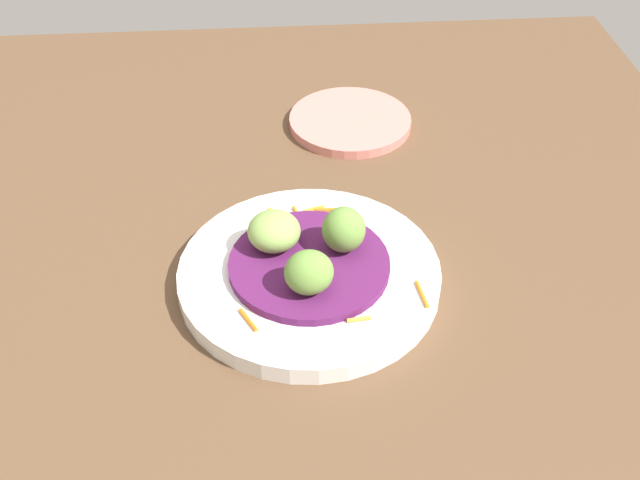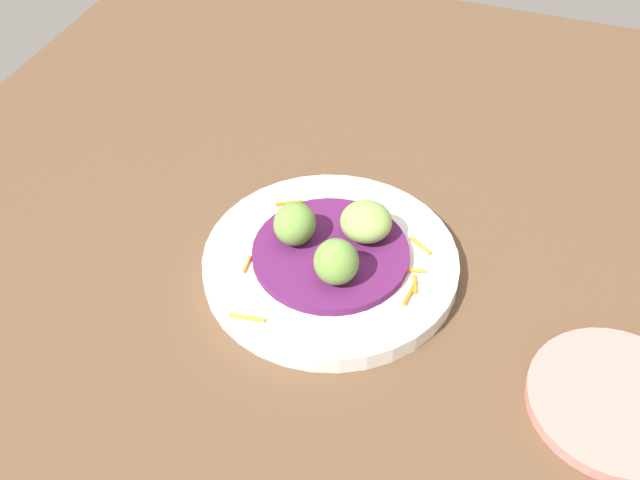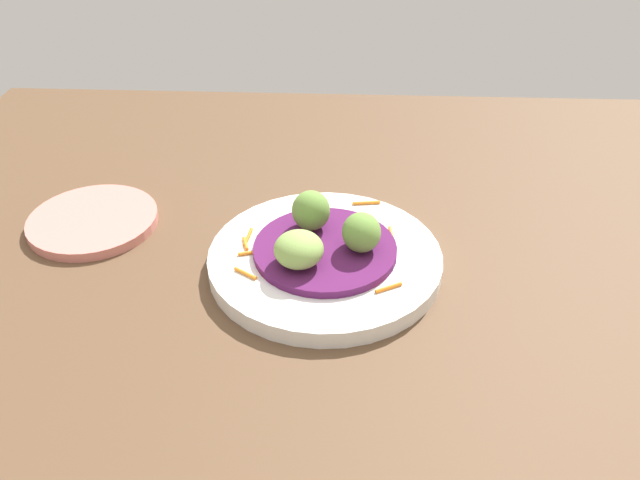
# 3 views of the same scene
# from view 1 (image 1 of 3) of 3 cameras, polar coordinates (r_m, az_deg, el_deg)

# --- Properties ---
(table_surface) EXTENTS (1.10, 1.10, 0.02)m
(table_surface) POSITION_cam_1_polar(r_m,az_deg,el_deg) (0.78, -5.23, -2.61)
(table_surface) COLOR brown
(table_surface) RESTS_ON ground
(main_plate) EXTENTS (0.26, 0.26, 0.02)m
(main_plate) POSITION_cam_1_polar(r_m,az_deg,el_deg) (0.75, -0.80, -2.62)
(main_plate) COLOR white
(main_plate) RESTS_ON table_surface
(cabbage_bed) EXTENTS (0.16, 0.16, 0.01)m
(cabbage_bed) POSITION_cam_1_polar(r_m,az_deg,el_deg) (0.74, -0.81, -1.82)
(cabbage_bed) COLOR #51194C
(cabbage_bed) RESTS_ON main_plate
(carrot_garnish) EXTENTS (0.18, 0.18, 0.00)m
(carrot_garnish) POSITION_cam_1_polar(r_m,az_deg,el_deg) (0.76, -0.08, -0.93)
(carrot_garnish) COLOR orange
(carrot_garnish) RESTS_ON main_plate
(guac_scoop_left) EXTENTS (0.04, 0.04, 0.05)m
(guac_scoop_left) POSITION_cam_1_polar(r_m,az_deg,el_deg) (0.74, 1.77, 0.78)
(guac_scoop_left) COLOR olive
(guac_scoop_left) RESTS_ON cabbage_bed
(guac_scoop_center) EXTENTS (0.07, 0.07, 0.04)m
(guac_scoop_center) POSITION_cam_1_polar(r_m,az_deg,el_deg) (0.74, -3.42, 0.46)
(guac_scoop_center) COLOR #84A851
(guac_scoop_center) RESTS_ON cabbage_bed
(guac_scoop_right) EXTENTS (0.05, 0.05, 0.04)m
(guac_scoop_right) POSITION_cam_1_polar(r_m,az_deg,el_deg) (0.69, -0.83, -2.41)
(guac_scoop_right) COLOR olive
(guac_scoop_right) RESTS_ON cabbage_bed
(side_plate_small) EXTENTS (0.15, 0.15, 0.01)m
(side_plate_small) POSITION_cam_1_polar(r_m,az_deg,el_deg) (0.98, 2.24, 8.78)
(side_plate_small) COLOR tan
(side_plate_small) RESTS_ON table_surface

